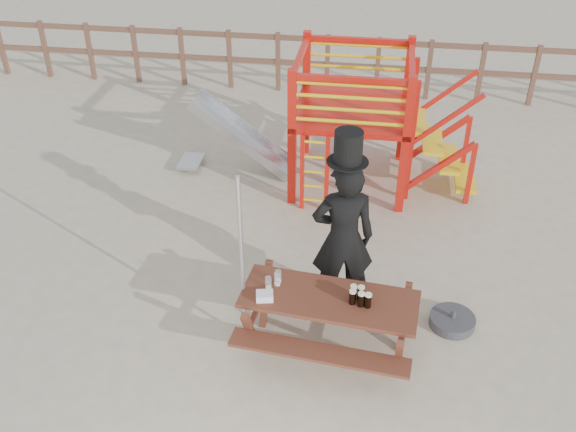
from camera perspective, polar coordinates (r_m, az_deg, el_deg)
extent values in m
plane|color=#C4B799|center=(7.49, 1.81, -10.58)|extent=(60.00, 60.00, 0.00)
cube|color=brown|center=(13.00, 5.86, 15.21)|extent=(15.00, 0.06, 0.10)
cube|color=brown|center=(13.17, 5.73, 13.13)|extent=(15.00, 0.06, 0.10)
cube|color=brown|center=(15.43, -24.13, 13.57)|extent=(0.09, 0.09, 1.20)
cube|color=brown|center=(14.94, -20.77, 13.70)|extent=(0.09, 0.09, 1.20)
cube|color=brown|center=(14.49, -17.18, 13.79)|extent=(0.09, 0.09, 1.20)
cube|color=brown|center=(14.10, -13.38, 13.83)|extent=(0.09, 0.09, 1.20)
cube|color=brown|center=(13.77, -9.38, 13.80)|extent=(0.09, 0.09, 1.20)
cube|color=brown|center=(13.51, -5.21, 13.71)|extent=(0.09, 0.09, 1.20)
cube|color=brown|center=(13.32, -0.90, 13.54)|extent=(0.09, 0.09, 1.20)
cube|color=brown|center=(13.20, 3.51, 13.29)|extent=(0.09, 0.09, 1.20)
cube|color=brown|center=(13.16, 7.96, 12.96)|extent=(0.09, 0.09, 1.20)
cube|color=brown|center=(13.19, 12.40, 12.55)|extent=(0.09, 0.09, 1.20)
cube|color=brown|center=(13.30, 16.77, 12.08)|extent=(0.09, 0.09, 1.20)
cube|color=brown|center=(13.48, 21.04, 11.55)|extent=(0.09, 0.09, 1.20)
cube|color=red|center=(9.21, 0.37, 6.82)|extent=(0.12, 0.12, 2.10)
cube|color=red|center=(9.14, 10.39, 6.03)|extent=(0.12, 0.12, 2.10)
cube|color=red|center=(10.64, 1.63, 10.71)|extent=(0.12, 0.12, 2.10)
cube|color=red|center=(10.59, 10.39, 10.03)|extent=(0.12, 0.12, 2.10)
cube|color=red|center=(9.79, 5.76, 9.37)|extent=(1.72, 1.72, 0.08)
cube|color=red|center=(8.74, 5.70, 11.98)|extent=(1.60, 0.08, 0.08)
cube|color=red|center=(10.24, 6.33, 15.28)|extent=(1.60, 0.08, 0.08)
cube|color=red|center=(9.55, 1.10, 14.08)|extent=(0.08, 1.60, 0.08)
cube|color=red|center=(9.49, 10.99, 13.34)|extent=(0.08, 1.60, 0.08)
cylinder|color=yellow|center=(8.99, 5.48, 8.32)|extent=(1.50, 0.05, 0.05)
cylinder|color=yellow|center=(10.46, 6.11, 12.06)|extent=(1.50, 0.05, 0.05)
cylinder|color=yellow|center=(8.92, 5.54, 9.36)|extent=(1.50, 0.05, 0.05)
cylinder|color=yellow|center=(10.39, 6.17, 12.98)|extent=(1.50, 0.05, 0.05)
cylinder|color=yellow|center=(8.84, 5.60, 10.42)|extent=(1.50, 0.05, 0.05)
cylinder|color=yellow|center=(10.33, 6.24, 13.91)|extent=(1.50, 0.05, 0.05)
cylinder|color=yellow|center=(8.77, 5.67, 11.49)|extent=(1.50, 0.05, 0.05)
cylinder|color=yellow|center=(10.27, 6.30, 14.85)|extent=(1.50, 0.05, 0.05)
cube|color=red|center=(9.27, 1.26, 3.86)|extent=(0.06, 0.06, 1.20)
cube|color=red|center=(9.24, 3.48, 3.68)|extent=(0.06, 0.06, 1.20)
cylinder|color=yellow|center=(9.49, 2.31, 1.42)|extent=(0.36, 0.04, 0.04)
cylinder|color=yellow|center=(9.36, 2.34, 2.66)|extent=(0.36, 0.04, 0.04)
cylinder|color=yellow|center=(9.24, 2.38, 3.93)|extent=(0.36, 0.04, 0.04)
cylinder|color=yellow|center=(9.12, 2.41, 5.24)|extent=(0.36, 0.04, 0.04)
cylinder|color=yellow|center=(9.01, 2.45, 6.57)|extent=(0.36, 0.04, 0.04)
cube|color=yellow|center=(9.85, 11.29, 8.25)|extent=(0.30, 0.90, 0.06)
cube|color=yellow|center=(10.00, 12.70, 6.56)|extent=(0.30, 0.90, 0.06)
cube|color=yellow|center=(10.17, 14.06, 4.91)|extent=(0.30, 0.90, 0.06)
cube|color=yellow|center=(10.35, 15.37, 3.31)|extent=(0.30, 0.90, 0.06)
cube|color=red|center=(9.70, 13.37, 4.34)|extent=(0.95, 0.08, 0.86)
cube|color=red|center=(10.50, 13.15, 6.74)|extent=(0.95, 0.08, 0.86)
cube|color=#B6B8BD|center=(10.25, -4.01, 7.03)|extent=(1.53, 0.55, 1.21)
cube|color=#B6B8BD|center=(10.00, -4.34, 6.54)|extent=(1.58, 0.04, 1.28)
cube|color=#B6B8BD|center=(10.47, -3.71, 7.89)|extent=(1.58, 0.04, 1.28)
cube|color=#B6B8BD|center=(10.71, -8.63, 4.82)|extent=(0.35, 0.55, 0.05)
cube|color=brown|center=(6.89, 3.71, -7.37)|extent=(1.94, 0.89, 0.05)
cube|color=brown|center=(6.72, 2.74, -12.02)|extent=(1.90, 0.45, 0.04)
cube|color=brown|center=(7.47, 4.40, -6.45)|extent=(1.90, 0.45, 0.04)
cube|color=brown|center=(7.28, -2.65, -8.52)|extent=(0.19, 1.13, 0.68)
cube|color=brown|center=(7.09, 10.06, -10.56)|extent=(0.19, 1.13, 0.68)
imported|color=black|center=(7.29, 4.91, -1.99)|extent=(0.80, 0.61, 1.98)
cube|color=#0C8937|center=(7.28, 4.84, 0.25)|extent=(0.08, 0.04, 0.46)
cylinder|color=black|center=(6.75, 5.31, 4.85)|extent=(0.45, 0.45, 0.01)
cylinder|color=black|center=(6.67, 5.39, 6.18)|extent=(0.30, 0.30, 0.34)
cube|color=white|center=(6.75, 5.28, 7.68)|extent=(0.16, 0.04, 0.04)
cylinder|color=#B2B2B7|center=(6.78, -4.11, -4.24)|extent=(0.05, 0.05, 2.14)
cylinder|color=#39393E|center=(7.81, 14.38, -9.02)|extent=(0.53, 0.53, 0.12)
cylinder|color=#39393E|center=(7.74, 14.50, -8.41)|extent=(0.06, 0.06, 0.10)
cube|color=white|center=(6.82, -2.09, -7.13)|extent=(0.20, 0.17, 0.08)
cylinder|color=black|center=(6.78, 5.75, -7.24)|extent=(0.07, 0.07, 0.15)
cylinder|color=#FFF4D0|center=(6.72, 5.79, -6.69)|extent=(0.07, 0.07, 0.02)
cylinder|color=black|center=(6.76, 6.51, -7.43)|extent=(0.07, 0.07, 0.15)
cylinder|color=#FFF4D0|center=(6.71, 6.56, -6.88)|extent=(0.07, 0.07, 0.02)
cylinder|color=black|center=(6.76, 7.12, -7.52)|extent=(0.07, 0.07, 0.15)
cylinder|color=#FFF4D0|center=(6.70, 7.17, -6.97)|extent=(0.07, 0.07, 0.02)
cylinder|color=black|center=(6.84, 5.83, -6.81)|extent=(0.07, 0.07, 0.15)
cylinder|color=#FFF4D0|center=(6.78, 5.87, -6.26)|extent=(0.07, 0.07, 0.02)
cylinder|color=black|center=(6.84, 6.50, -6.88)|extent=(0.07, 0.07, 0.15)
cylinder|color=#FFF4D0|center=(6.78, 6.54, -6.33)|extent=(0.07, 0.07, 0.02)
cylinder|color=silver|center=(6.98, -0.97, -5.64)|extent=(0.07, 0.07, 0.15)
cylinder|color=#FFF4D0|center=(7.02, -0.96, -6.05)|extent=(0.06, 0.06, 0.02)
cylinder|color=silver|center=(6.93, -1.76, -5.98)|extent=(0.07, 0.07, 0.15)
cylinder|color=#FFF4D0|center=(6.97, -1.75, -6.39)|extent=(0.06, 0.06, 0.02)
cylinder|color=silver|center=(7.01, -0.88, -5.39)|extent=(0.07, 0.07, 0.15)
cylinder|color=#FFF4D0|center=(7.05, -0.88, -5.80)|extent=(0.06, 0.06, 0.02)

